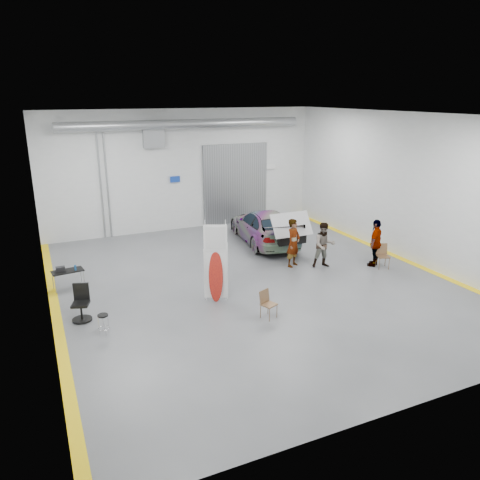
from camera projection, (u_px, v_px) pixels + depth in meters
name	position (u px, v px, depth m)	size (l,w,h in m)	color
ground	(253.00, 282.00, 17.36)	(16.00, 16.00, 0.00)	#57595E
room_shell	(234.00, 164.00, 18.16)	(14.02, 16.18, 6.01)	silver
sedan_car	(264.00, 226.00, 21.77)	(2.14, 5.25, 1.52)	white
person_a	(293.00, 243.00, 18.67)	(0.71, 0.47, 1.96)	#9C6E55
person_b	(324.00, 245.00, 18.59)	(0.90, 0.69, 1.84)	slate
person_c	(376.00, 243.00, 18.72)	(1.12, 0.46, 1.94)	brown
surfboard_display	(219.00, 269.00, 15.46)	(0.74, 0.45, 2.82)	white
folding_chair_near	(269.00, 309.00, 14.50)	(0.54, 0.58, 0.88)	brown
folding_chair_far	(382.00, 261.00, 18.66)	(0.58, 0.61, 0.96)	brown
shop_stool	(104.00, 325.00, 13.48)	(0.32, 0.32, 0.63)	black
work_table	(66.00, 271.00, 16.57)	(1.13, 0.67, 0.87)	gray
office_chair	(80.00, 305.00, 14.30)	(0.63, 0.66, 1.13)	black
trunk_lid	(290.00, 223.00, 19.48)	(1.77, 1.08, 0.04)	silver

